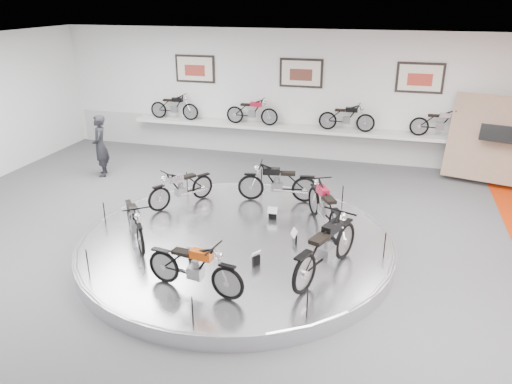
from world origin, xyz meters
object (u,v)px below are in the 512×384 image
(bike_b, at_px, (278,182))
(bike_d, at_px, (135,222))
(bike_a, at_px, (325,206))
(bike_c, at_px, (181,187))
(display_platform, at_px, (236,244))
(shelf, at_px, (298,129))
(bike_f, at_px, (326,247))
(bike_e, at_px, (194,267))
(visitor, at_px, (100,146))

(bike_b, height_order, bike_d, bike_b)
(bike_a, distance_m, bike_c, 3.44)
(bike_c, bearing_deg, display_platform, 86.76)
(bike_a, xyz_separation_m, bike_c, (-3.42, 0.32, -0.05))
(shelf, relative_size, bike_f, 5.96)
(bike_c, relative_size, bike_e, 0.97)
(bike_b, relative_size, visitor, 0.91)
(bike_b, bearing_deg, bike_f, 108.49)
(bike_a, bearing_deg, bike_f, 160.70)
(bike_e, bearing_deg, bike_c, 126.41)
(display_platform, relative_size, bike_a, 3.82)
(bike_c, distance_m, bike_e, 3.78)
(shelf, bearing_deg, visitor, -149.81)
(bike_f, bearing_deg, shelf, 35.68)
(bike_d, height_order, bike_f, bike_f)
(bike_b, xyz_separation_m, bike_c, (-2.13, -0.83, -0.04))
(bike_c, relative_size, bike_f, 0.82)
(bike_d, xyz_separation_m, bike_f, (3.86, -0.23, 0.10))
(bike_d, xyz_separation_m, visitor, (-3.29, 4.08, 0.15))
(display_platform, bearing_deg, bike_c, 143.26)
(display_platform, height_order, bike_b, bike_b)
(bike_b, bearing_deg, display_platform, 71.49)
(bike_a, height_order, bike_c, bike_a)
(bike_a, height_order, bike_b, bike_a)
(bike_e, bearing_deg, visitor, 142.83)
(bike_b, bearing_deg, shelf, -94.11)
(bike_f, bearing_deg, bike_b, 48.15)
(bike_f, bearing_deg, bike_d, 107.22)
(bike_d, relative_size, bike_e, 0.97)
(display_platform, xyz_separation_m, bike_d, (-1.89, -0.70, 0.59))
(bike_b, bearing_deg, bike_a, 129.36)
(shelf, bearing_deg, bike_b, -85.14)
(display_platform, height_order, bike_e, bike_e)
(bike_b, bearing_deg, visitor, -21.50)
(shelf, relative_size, bike_d, 7.32)
(shelf, height_order, bike_e, bike_e)
(bike_f, height_order, visitor, visitor)
(bike_c, relative_size, bike_d, 1.00)
(shelf, relative_size, bike_c, 7.29)
(display_platform, distance_m, bike_d, 2.10)
(bike_f, bearing_deg, display_platform, 85.38)
(shelf, height_order, bike_b, bike_b)
(bike_c, xyz_separation_m, bike_f, (3.74, -2.25, 0.10))
(display_platform, xyz_separation_m, bike_f, (1.96, -0.93, 0.69))
(shelf, height_order, bike_a, bike_a)
(shelf, xyz_separation_m, visitor, (-5.18, -3.02, -0.10))
(display_platform, xyz_separation_m, bike_b, (0.36, 2.15, 0.63))
(display_platform, distance_m, bike_e, 2.14)
(bike_d, bearing_deg, visitor, -179.20)
(bike_b, bearing_deg, bike_c, 12.30)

